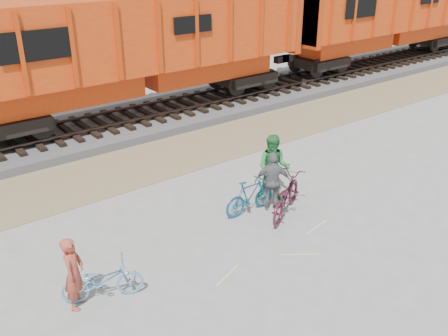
{
  "coord_description": "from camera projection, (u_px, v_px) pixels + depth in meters",
  "views": [
    {
      "loc": [
        -6.41,
        -7.73,
        6.57
      ],
      "look_at": [
        0.66,
        1.5,
        1.24
      ],
      "focal_mm": 40.0,
      "sensor_mm": 36.0,
      "label": 1
    }
  ],
  "objects": [
    {
      "name": "person_solo",
      "position": [
        74.0,
        273.0,
        9.53
      ],
      "size": [
        0.65,
        0.66,
        1.54
      ],
      "primitive_type": "imported",
      "rotation": [
        0.0,
        0.0,
        0.85
      ],
      "color": "#AF4333",
      "rests_on": "ground"
    },
    {
      "name": "bicycle_blue",
      "position": [
        102.0,
        281.0,
        9.88
      ],
      "size": [
        1.71,
        1.13,
        0.85
      ],
      "primitive_type": "imported",
      "rotation": [
        0.0,
        0.0,
        1.19
      ],
      "color": "#6EA6CC",
      "rests_on": "ground"
    },
    {
      "name": "hopper_car_center",
      "position": [
        138.0,
        46.0,
        18.44
      ],
      "size": [
        14.0,
        3.13,
        4.65
      ],
      "color": "black",
      "rests_on": "track"
    },
    {
      "name": "bicycle_teal",
      "position": [
        250.0,
        196.0,
        13.03
      ],
      "size": [
        1.58,
        0.45,
        0.95
      ],
      "primitive_type": "imported",
      "rotation": [
        0.0,
        0.0,
        1.57
      ],
      "color": "#0E5276",
      "rests_on": "ground"
    },
    {
      "name": "person_woman",
      "position": [
        273.0,
        182.0,
        13.05
      ],
      "size": [
        0.99,
        0.91,
        1.63
      ],
      "primitive_type": "imported",
      "rotation": [
        0.0,
        0.0,
        2.46
      ],
      "color": "slate",
      "rests_on": "ground"
    },
    {
      "name": "person_man",
      "position": [
        274.0,
        168.0,
        13.54
      ],
      "size": [
        1.13,
        1.15,
        1.87
      ],
      "primitive_type": "imported",
      "rotation": [
        0.0,
        0.0,
        -0.86
      ],
      "color": "#277E38",
      "rests_on": "ground"
    },
    {
      "name": "gravel_strip",
      "position": [
        131.0,
        167.0,
        15.83
      ],
      "size": [
        120.0,
        3.0,
        0.02
      ],
      "primitive_type": "cube",
      "color": "#94805C",
      "rests_on": "ground"
    },
    {
      "name": "hopper_car_right",
      "position": [
        387.0,
        13.0,
        26.74
      ],
      "size": [
        14.0,
        3.13,
        4.65
      ],
      "color": "black",
      "rests_on": "track"
    },
    {
      "name": "track",
      "position": [
        84.0,
        124.0,
        18.16
      ],
      "size": [
        120.0,
        2.6,
        0.24
      ],
      "color": "black",
      "rests_on": "ballast_bed"
    },
    {
      "name": "bicycle_maroon",
      "position": [
        286.0,
        196.0,
        12.94
      ],
      "size": [
        2.11,
        1.61,
        1.06
      ],
      "primitive_type": "imported",
      "rotation": [
        0.0,
        0.0,
        2.08
      ],
      "color": "#52172B",
      "rests_on": "ground"
    },
    {
      "name": "ballast_bed",
      "position": [
        86.0,
        132.0,
        18.29
      ],
      "size": [
        120.0,
        4.0,
        0.3
      ],
      "primitive_type": "cube",
      "color": "slate",
      "rests_on": "ground"
    },
    {
      "name": "ground",
      "position": [
        240.0,
        243.0,
        11.86
      ],
      "size": [
        120.0,
        120.0,
        0.0
      ],
      "primitive_type": "plane",
      "color": "#9E9E99",
      "rests_on": "ground"
    }
  ]
}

